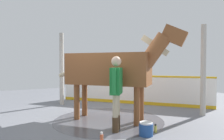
% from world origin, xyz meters
% --- Properties ---
extents(ground_plane, '(16.00, 16.00, 0.02)m').
position_xyz_m(ground_plane, '(0.00, 0.00, -0.01)').
color(ground_plane, slate).
extents(wet_patch, '(3.02, 3.02, 0.00)m').
position_xyz_m(wet_patch, '(-0.36, -0.28, 0.00)').
color(wet_patch, '#4C4C54').
rests_on(wet_patch, ground).
extents(barrier_wall, '(4.46, 4.03, 1.12)m').
position_xyz_m(barrier_wall, '(1.32, -2.14, 0.52)').
color(barrier_wall, white).
rests_on(barrier_wall, ground).
extents(roof_post_near, '(0.16, 0.16, 2.72)m').
position_xyz_m(roof_post_near, '(-1.22, -3.03, 1.36)').
color(roof_post_near, '#B7B2A8').
rests_on(roof_post_near, ground).
extents(roof_post_far, '(0.16, 0.16, 2.72)m').
position_xyz_m(roof_post_far, '(2.47, 0.29, 1.36)').
color(roof_post_far, '#B7B2A8').
rests_on(roof_post_far, ground).
extents(horse, '(2.83, 2.58, 2.52)m').
position_xyz_m(horse, '(-0.45, -0.36, 1.42)').
color(horse, brown).
rests_on(horse, ground).
extents(handler, '(0.56, 0.49, 1.72)m').
position_xyz_m(handler, '(-1.27, -0.02, 1.00)').
color(handler, '#47331E').
rests_on(handler, ground).
extents(wash_bucket, '(0.30, 0.30, 0.29)m').
position_xyz_m(wash_bucket, '(-1.86, -0.43, 0.14)').
color(wash_bucket, '#1E478C').
rests_on(wash_bucket, ground).
extents(bottle_shampoo, '(0.06, 0.06, 0.19)m').
position_xyz_m(bottle_shampoo, '(-1.80, -0.73, 0.09)').
color(bottle_shampoo, '#D8CC4C').
rests_on(bottle_shampoo, ground).
extents(bottle_spray, '(0.06, 0.06, 0.25)m').
position_xyz_m(bottle_spray, '(-1.88, 0.64, 0.11)').
color(bottle_spray, '#CC5933').
rests_on(bottle_spray, ground).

